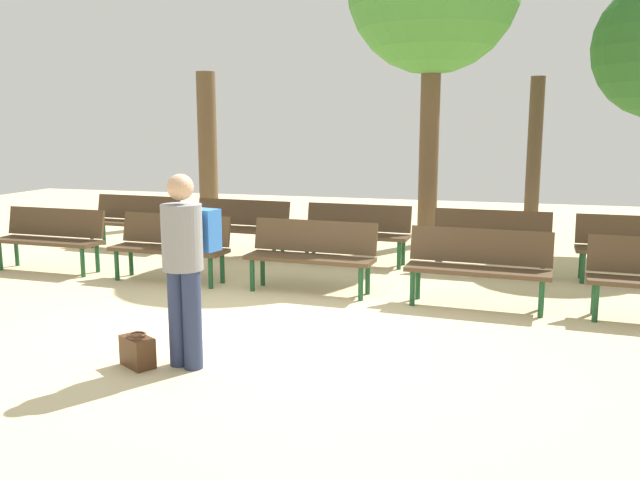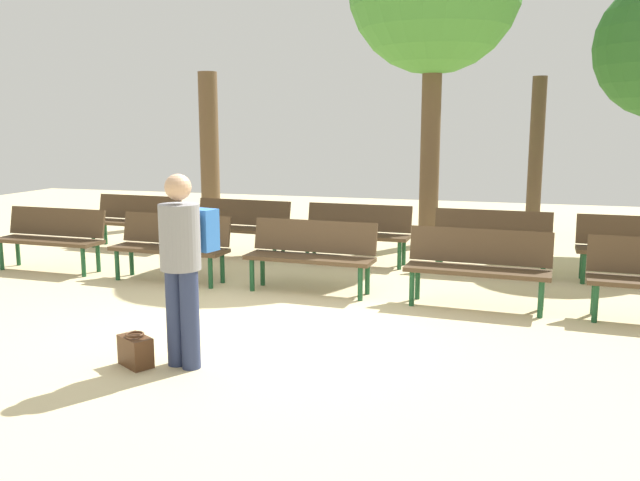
{
  "view_description": "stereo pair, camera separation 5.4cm",
  "coord_description": "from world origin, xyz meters",
  "px_view_note": "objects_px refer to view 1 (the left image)",
  "views": [
    {
      "loc": [
        2.38,
        -6.04,
        2.04
      ],
      "look_at": [
        0.0,
        2.15,
        0.55
      ],
      "focal_mm": 37.05,
      "sensor_mm": 36.0,
      "label": 1
    },
    {
      "loc": [
        2.44,
        -6.03,
        2.04
      ],
      "look_at": [
        0.0,
        2.15,
        0.55
      ],
      "focal_mm": 37.05,
      "sensor_mm": 36.0,
      "label": 2
    }
  ],
  "objects_px": {
    "bench_r0_c3": "(478,263)",
    "bench_r1_c0": "(134,218)",
    "bench_r0_c2": "(311,251)",
    "bench_r1_c1": "(240,224)",
    "tree_3": "(534,156)",
    "bench_r0_c0": "(51,235)",
    "bench_r1_c2": "(356,230)",
    "handbag": "(138,351)",
    "tree_0": "(208,148)",
    "visitor_with_backpack": "(186,259)",
    "bench_r0_c1": "(171,243)",
    "bench_r1_c3": "(491,238)"
  },
  "relations": [
    {
      "from": "bench_r0_c1",
      "to": "bench_r1_c0",
      "type": "relative_size",
      "value": 1.0
    },
    {
      "from": "bench_r0_c1",
      "to": "tree_3",
      "type": "xyz_separation_m",
      "value": [
        4.67,
        5.61,
        0.97
      ]
    },
    {
      "from": "bench_r0_c3",
      "to": "tree_0",
      "type": "relative_size",
      "value": 0.52
    },
    {
      "from": "bench_r1_c2",
      "to": "handbag",
      "type": "height_order",
      "value": "bench_r1_c2"
    },
    {
      "from": "bench_r1_c1",
      "to": "tree_3",
      "type": "xyz_separation_m",
      "value": [
        4.49,
        3.75,
        0.97
      ]
    },
    {
      "from": "bench_r1_c2",
      "to": "handbag",
      "type": "relative_size",
      "value": 4.4
    },
    {
      "from": "bench_r0_c2",
      "to": "visitor_with_backpack",
      "type": "distance_m",
      "value": 2.81
    },
    {
      "from": "tree_0",
      "to": "visitor_with_backpack",
      "type": "bearing_deg",
      "value": -65.56
    },
    {
      "from": "bench_r0_c0",
      "to": "tree_3",
      "type": "xyz_separation_m",
      "value": [
        6.63,
        5.52,
        0.97
      ]
    },
    {
      "from": "bench_r1_c0",
      "to": "bench_r1_c1",
      "type": "distance_m",
      "value": 1.96
    },
    {
      "from": "tree_0",
      "to": "handbag",
      "type": "bearing_deg",
      "value": -68.44
    },
    {
      "from": "bench_r0_c0",
      "to": "bench_r0_c1",
      "type": "height_order",
      "value": "same"
    },
    {
      "from": "bench_r1_c2",
      "to": "handbag",
      "type": "distance_m",
      "value": 4.81
    },
    {
      "from": "bench_r1_c2",
      "to": "tree_3",
      "type": "height_order",
      "value": "tree_3"
    },
    {
      "from": "bench_r1_c0",
      "to": "bench_r1_c1",
      "type": "xyz_separation_m",
      "value": [
        1.95,
        -0.11,
        0.0
      ]
    },
    {
      "from": "bench_r0_c0",
      "to": "visitor_with_backpack",
      "type": "distance_m",
      "value": 4.68
    },
    {
      "from": "bench_r0_c3",
      "to": "tree_3",
      "type": "height_order",
      "value": "tree_3"
    },
    {
      "from": "bench_r0_c1",
      "to": "bench_r0_c3",
      "type": "xyz_separation_m",
      "value": [
        3.97,
        -0.16,
        0.0
      ]
    },
    {
      "from": "bench_r0_c1",
      "to": "bench_r0_c3",
      "type": "relative_size",
      "value": 1.0
    },
    {
      "from": "bench_r1_c0",
      "to": "tree_0",
      "type": "xyz_separation_m",
      "value": [
        -0.12,
        3.12,
        1.06
      ]
    },
    {
      "from": "bench_r1_c0",
      "to": "bench_r0_c3",
      "type": "bearing_deg",
      "value": -16.75
    },
    {
      "from": "bench_r0_c2",
      "to": "bench_r0_c3",
      "type": "height_order",
      "value": "same"
    },
    {
      "from": "bench_r0_c2",
      "to": "bench_r1_c0",
      "type": "relative_size",
      "value": 1.0
    },
    {
      "from": "bench_r1_c1",
      "to": "handbag",
      "type": "relative_size",
      "value": 4.44
    },
    {
      "from": "bench_r0_c3",
      "to": "bench_r0_c2",
      "type": "bearing_deg",
      "value": 179.74
    },
    {
      "from": "bench_r0_c2",
      "to": "bench_r1_c3",
      "type": "height_order",
      "value": "same"
    },
    {
      "from": "bench_r0_c3",
      "to": "bench_r1_c1",
      "type": "bearing_deg",
      "value": 155.23
    },
    {
      "from": "bench_r1_c3",
      "to": "tree_3",
      "type": "xyz_separation_m",
      "value": [
        0.62,
        3.97,
        0.97
      ]
    },
    {
      "from": "bench_r0_c3",
      "to": "bench_r1_c1",
      "type": "relative_size",
      "value": 1.0
    },
    {
      "from": "visitor_with_backpack",
      "to": "bench_r0_c3",
      "type": "bearing_deg",
      "value": -116.87
    },
    {
      "from": "bench_r0_c3",
      "to": "bench_r1_c0",
      "type": "relative_size",
      "value": 1.0
    },
    {
      "from": "bench_r0_c1",
      "to": "bench_r0_c2",
      "type": "bearing_deg",
      "value": 1.66
    },
    {
      "from": "bench_r0_c0",
      "to": "tree_3",
      "type": "bearing_deg",
      "value": 41.49
    },
    {
      "from": "bench_r0_c0",
      "to": "tree_0",
      "type": "relative_size",
      "value": 0.51
    },
    {
      "from": "bench_r1_c1",
      "to": "bench_r1_c0",
      "type": "bearing_deg",
      "value": -178.9
    },
    {
      "from": "bench_r1_c1",
      "to": "handbag",
      "type": "distance_m",
      "value": 4.95
    },
    {
      "from": "bench_r0_c0",
      "to": "visitor_with_backpack",
      "type": "bearing_deg",
      "value": -36.72
    },
    {
      "from": "bench_r0_c2",
      "to": "bench_r1_c3",
      "type": "bearing_deg",
      "value": 41.38
    },
    {
      "from": "bench_r1_c1",
      "to": "bench_r1_c2",
      "type": "bearing_deg",
      "value": 1.89
    },
    {
      "from": "bench_r0_c0",
      "to": "bench_r1_c0",
      "type": "xyz_separation_m",
      "value": [
        0.19,
        1.87,
        0.0
      ]
    },
    {
      "from": "bench_r0_c0",
      "to": "bench_r1_c1",
      "type": "xyz_separation_m",
      "value": [
        2.14,
        1.76,
        0.0
      ]
    },
    {
      "from": "bench_r0_c0",
      "to": "bench_r1_c1",
      "type": "distance_m",
      "value": 2.78
    },
    {
      "from": "bench_r1_c0",
      "to": "bench_r1_c3",
      "type": "relative_size",
      "value": 1.01
    },
    {
      "from": "tree_3",
      "to": "visitor_with_backpack",
      "type": "xyz_separation_m",
      "value": [
        -2.98,
        -8.42,
        -0.54
      ]
    },
    {
      "from": "bench_r0_c2",
      "to": "bench_r1_c1",
      "type": "bearing_deg",
      "value": 135.72
    },
    {
      "from": "bench_r0_c0",
      "to": "tree_3",
      "type": "distance_m",
      "value": 8.68
    },
    {
      "from": "bench_r0_c0",
      "to": "bench_r1_c0",
      "type": "bearing_deg",
      "value": 85.94
    },
    {
      "from": "bench_r1_c0",
      "to": "bench_r1_c3",
      "type": "height_order",
      "value": "same"
    },
    {
      "from": "tree_0",
      "to": "handbag",
      "type": "height_order",
      "value": "tree_0"
    },
    {
      "from": "bench_r0_c0",
      "to": "bench_r0_c3",
      "type": "bearing_deg",
      "value": -0.77
    }
  ]
}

